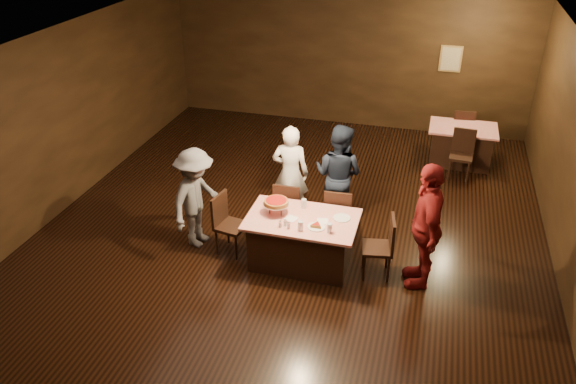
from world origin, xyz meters
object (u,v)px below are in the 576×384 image
object	(u,v)px
diner_grey_knit	(196,198)
pizza_stand	(276,202)
chair_far_right	(338,214)
chair_back_far	(462,130)
main_table	(302,241)
diner_red_shirt	(426,226)
plate_empty	(342,218)
chair_back_near	(461,156)
glass_front_right	(330,228)
chair_end_left	(231,225)
diner_navy_hoodie	(338,175)
glass_back	(304,204)
diner_white_jacket	(290,173)
back_table	(461,145)
glass_front_left	(300,226)
chair_end_right	(377,247)
chair_far_left	(289,207)

from	to	relation	value
diner_grey_knit	pizza_stand	bearing A→B (deg)	-79.83
chair_far_right	chair_back_far	world-z (taller)	same
main_table	diner_red_shirt	xyz separation A→B (m)	(1.72, 0.01, 0.55)
diner_red_shirt	plate_empty	xyz separation A→B (m)	(-1.17, 0.14, -0.15)
chair_back_near	chair_back_far	bearing A→B (deg)	94.63
chair_far_right	diner_red_shirt	world-z (taller)	diner_red_shirt
glass_front_right	diner_grey_knit	bearing A→B (deg)	171.04
chair_end_left	diner_navy_hoodie	size ratio (longest dim) A/B	0.55
main_table	chair_far_right	world-z (taller)	chair_far_right
chair_far_right	chair_back_near	xyz separation A→B (m)	(1.84, 2.68, 0.00)
pizza_stand	glass_back	xyz separation A→B (m)	(0.35, 0.25, -0.11)
diner_grey_knit	pizza_stand	distance (m)	1.29
diner_white_jacket	glass_front_right	distance (m)	1.74
back_table	diner_navy_hoodie	xyz separation A→B (m)	(-1.96, -2.83, 0.48)
chair_end_left	diner_red_shirt	size ratio (longest dim) A/B	0.51
diner_grey_knit	glass_front_left	bearing A→B (deg)	-90.80
chair_end_right	plate_empty	distance (m)	0.65
main_table	glass_back	distance (m)	0.55
diner_white_jacket	plate_empty	size ratio (longest dim) A/B	6.63
pizza_stand	glass_front_left	world-z (taller)	pizza_stand
main_table	chair_back_near	bearing A→B (deg)	56.87
chair_far_right	diner_red_shirt	distance (m)	1.58
diner_white_jacket	diner_navy_hoodie	distance (m)	0.78
diner_grey_knit	glass_front_left	size ratio (longest dim) A/B	11.50
pizza_stand	glass_front_left	xyz separation A→B (m)	(0.45, -0.35, -0.11)
back_table	glass_back	bearing A→B (deg)	-120.86
chair_far_right	pizza_stand	bearing A→B (deg)	38.26
chair_end_left	glass_back	xyz separation A→B (m)	(1.05, 0.30, 0.37)
diner_red_shirt	glass_front_left	size ratio (longest dim) A/B	13.32
chair_back_near	chair_far_right	bearing A→B (deg)	-119.82
diner_white_jacket	glass_back	world-z (taller)	diner_white_jacket
main_table	glass_front_right	distance (m)	0.69
chair_far_left	glass_back	xyz separation A→B (m)	(0.35, -0.45, 0.37)
chair_far_right	glass_back	world-z (taller)	chair_far_right
chair_far_left	chair_end_left	xyz separation A→B (m)	(-0.70, -0.75, 0.00)
diner_grey_knit	diner_red_shirt	xyz separation A→B (m)	(3.40, -0.08, 0.13)
chair_far_left	diner_navy_hoodie	distance (m)	0.96
pizza_stand	glass_back	size ratio (longest dim) A/B	2.71
chair_far_left	chair_back_near	distance (m)	3.76
diner_white_jacket	glass_front_left	world-z (taller)	diner_white_jacket
pizza_stand	glass_front_right	xyz separation A→B (m)	(0.85, -0.30, -0.11)
chair_far_right	plate_empty	world-z (taller)	chair_far_right
diner_white_jacket	diner_grey_knit	xyz separation A→B (m)	(-1.18, -1.13, -0.02)
main_table	glass_front_left	world-z (taller)	glass_front_left
chair_end_left	diner_white_jacket	xyz separation A→B (m)	(0.60, 1.21, 0.35)
main_table	diner_white_jacket	size ratio (longest dim) A/B	0.96
back_table	chair_far_left	distance (m)	4.29
diner_navy_hoodie	diner_grey_knit	world-z (taller)	diner_navy_hoodie
diner_navy_hoodie	glass_back	distance (m)	1.06
main_table	pizza_stand	xyz separation A→B (m)	(-0.40, 0.05, 0.57)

